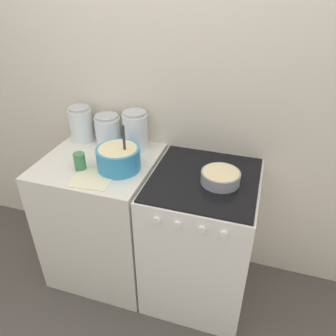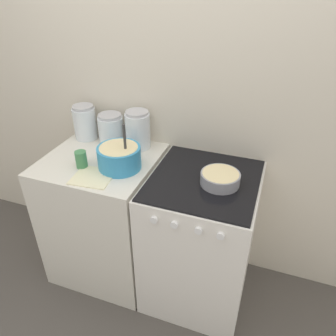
# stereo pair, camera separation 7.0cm
# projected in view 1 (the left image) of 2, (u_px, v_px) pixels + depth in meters

# --- Properties ---
(ground_plane) EXTENTS (12.00, 12.00, 0.00)m
(ground_plane) POSITION_uv_depth(u_px,v_px,m) (137.00, 312.00, 2.20)
(ground_plane) COLOR #4C4742
(wall_back) EXTENTS (4.41, 0.05, 2.40)m
(wall_back) POSITION_uv_depth(u_px,v_px,m) (168.00, 107.00, 2.14)
(wall_back) COLOR beige
(wall_back) RESTS_ON ground_plane
(countertop_cabinet) EXTENTS (0.71, 0.68, 0.94)m
(countertop_cabinet) POSITION_uv_depth(u_px,v_px,m) (105.00, 217.00, 2.32)
(countertop_cabinet) COLOR silver
(countertop_cabinet) RESTS_ON ground_plane
(stove) EXTENTS (0.64, 0.70, 0.94)m
(stove) POSITION_uv_depth(u_px,v_px,m) (200.00, 238.00, 2.15)
(stove) COLOR white
(stove) RESTS_ON ground_plane
(mixing_bowl) EXTENTS (0.26, 0.26, 0.29)m
(mixing_bowl) POSITION_uv_depth(u_px,v_px,m) (118.00, 157.00, 1.95)
(mixing_bowl) COLOR #338CBF
(mixing_bowl) RESTS_ON countertop_cabinet
(baking_pan) EXTENTS (0.22, 0.22, 0.07)m
(baking_pan) POSITION_uv_depth(u_px,v_px,m) (221.00, 177.00, 1.84)
(baking_pan) COLOR gray
(baking_pan) RESTS_ON stove
(storage_jar_left) EXTENTS (0.16, 0.16, 0.24)m
(storage_jar_left) POSITION_uv_depth(u_px,v_px,m) (81.00, 126.00, 2.27)
(storage_jar_left) COLOR silver
(storage_jar_left) RESTS_ON countertop_cabinet
(storage_jar_middle) EXTENTS (0.17, 0.17, 0.21)m
(storage_jar_middle) POSITION_uv_depth(u_px,v_px,m) (108.00, 132.00, 2.23)
(storage_jar_middle) COLOR silver
(storage_jar_middle) RESTS_ON countertop_cabinet
(storage_jar_right) EXTENTS (0.17, 0.17, 0.26)m
(storage_jar_right) POSITION_uv_depth(u_px,v_px,m) (136.00, 133.00, 2.16)
(storage_jar_right) COLOR silver
(storage_jar_right) RESTS_ON countertop_cabinet
(tin_can) EXTENTS (0.07, 0.07, 0.11)m
(tin_can) POSITION_uv_depth(u_px,v_px,m) (80.00, 161.00, 1.96)
(tin_can) COLOR #3F7F4C
(tin_can) RESTS_ON countertop_cabinet
(recipe_page) EXTENTS (0.25, 0.23, 0.01)m
(recipe_page) POSITION_uv_depth(u_px,v_px,m) (93.00, 179.00, 1.89)
(recipe_page) COLOR beige
(recipe_page) RESTS_ON countertop_cabinet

